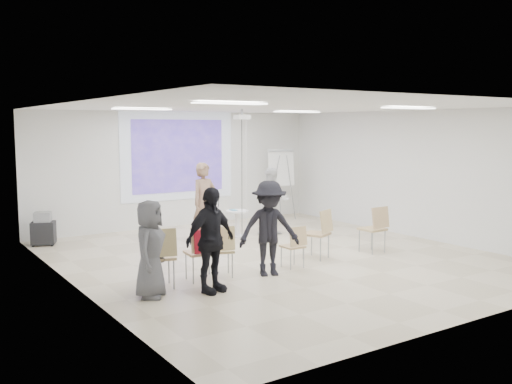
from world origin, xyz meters
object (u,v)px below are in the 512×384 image
player_left (205,198)px  chair_left_mid (201,249)px  chair_right_inner (320,230)px  player_right (273,198)px  chair_left_inner (221,247)px  laptop (220,248)px  chair_far_left (161,253)px  flipchart_easel (281,168)px  audience_mid (269,222)px  chair_center (295,243)px  audience_outer (150,243)px  pedestal_table (237,222)px  av_cart (43,230)px  audience_left (210,232)px  chair_right_far (375,225)px

player_left → chair_left_mid: size_ratio=2.15×
chair_right_inner → player_right: bearing=50.0°
chair_left_inner → chair_right_inner: chair_right_inner is taller
player_right → laptop: 4.04m
chair_left_inner → chair_far_left: bearing=-157.8°
player_right → flipchart_easel: bearing=72.5°
player_right → audience_mid: size_ratio=0.95×
chair_far_left → chair_center: (2.63, -0.12, -0.13)m
chair_right_inner → chair_left_inner: bearing=158.4°
player_left → chair_left_mid: (-1.60, -2.83, -0.46)m
audience_outer → laptop: bearing=-32.0°
pedestal_table → chair_right_inner: (0.19, -2.82, 0.22)m
laptop → av_cart: av_cart is taller
player_left → player_right: (1.86, -0.03, -0.13)m
chair_far_left → chair_left_mid: size_ratio=1.05×
chair_left_inner → audience_mid: (0.77, -0.34, 0.41)m
pedestal_table → laptop: bearing=-126.6°
player_left → laptop: player_left is taller
pedestal_table → audience_mid: 3.61m
pedestal_table → laptop: pedestal_table is taller
chair_right_inner → audience_outer: bearing=163.1°
chair_center → av_cart: 5.82m
chair_left_mid → audience_left: audience_left is taller
chair_right_inner → laptop: bearing=156.1°
chair_far_left → player_right: bearing=46.6°
player_right → player_left: bearing=-157.4°
chair_right_far → av_cart: size_ratio=1.32×
pedestal_table → laptop: size_ratio=1.96×
chair_left_mid → chair_right_far: (4.05, -0.05, 0.01)m
player_right → chair_left_inner: (-3.04, -2.76, -0.36)m
chair_left_mid → chair_left_inner: 0.42m
player_left → audience_outer: player_left is taller
pedestal_table → audience_outer: (-3.63, -3.35, 0.48)m
chair_left_inner → laptop: bearing=93.8°
player_left → chair_right_inner: size_ratio=2.08×
pedestal_table → chair_left_inner: bearing=-126.0°
pedestal_table → chair_far_left: 4.48m
pedestal_table → flipchart_easel: flipchart_easel is taller
audience_left → flipchart_easel: 7.21m
laptop → av_cart: 4.86m
player_right → chair_right_far: bearing=-54.7°
player_right → laptop: player_right is taller
audience_left → flipchart_easel: flipchart_easel is taller
laptop → audience_mid: bearing=169.2°
pedestal_table → audience_mid: size_ratio=0.35×
player_right → chair_right_far: 2.92m
audience_left → av_cart: (-1.33, 5.23, -0.62)m
audience_outer → chair_far_left: bearing=-3.8°
chair_right_far → av_cart: bearing=138.3°
pedestal_table → chair_far_left: size_ratio=0.66×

